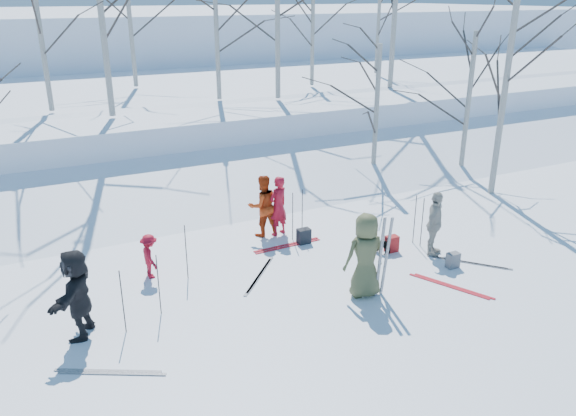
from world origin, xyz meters
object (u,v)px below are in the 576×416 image
skier_red_seated (150,256)px  backpack_grey (453,260)px  skier_red_north (278,206)px  dog (382,244)px  skier_redor_behind (263,206)px  backpack_dark (304,236)px  skier_cream_east (435,224)px  skier_olive_center (365,256)px  skier_grey_west (77,293)px  backpack_red (392,244)px

skier_red_seated → backpack_grey: (6.65, -2.77, -0.34)m
skier_red_north → dog: 2.97m
skier_redor_behind → skier_red_seated: skier_redor_behind is taller
skier_red_north → skier_red_seated: bearing=-6.4°
skier_red_north → dog: size_ratio=3.03×
backpack_dark → skier_red_north: bearing=113.0°
skier_red_north → skier_red_seated: (-3.74, -0.93, -0.30)m
skier_redor_behind → skier_cream_east: size_ratio=1.02×
skier_olive_center → skier_cream_east: skier_olive_center is taller
dog → skier_redor_behind: bearing=-72.9°
skier_red_seated → skier_cream_east: size_ratio=0.64×
skier_redor_behind → backpack_dark: skier_redor_behind is taller
backpack_grey → backpack_dark: 3.84m
backpack_grey → skier_grey_west: bearing=173.1°
skier_cream_east → skier_red_seated: bearing=127.3°
skier_grey_west → backpack_grey: size_ratio=4.73×
backpack_dark → skier_redor_behind: bearing=127.3°
skier_red_north → backpack_red: size_ratio=3.97×
skier_grey_west → backpack_grey: 8.51m
skier_red_north → backpack_grey: (2.91, -3.70, -0.64)m
skier_olive_center → skier_cream_east: 2.87m
skier_cream_east → backpack_dark: size_ratio=4.17×
skier_red_north → dog: skier_red_north is taller
skier_redor_behind → skier_cream_east: skier_redor_behind is taller
skier_grey_west → dog: (7.38, 0.46, -0.67)m
skier_red_seated → backpack_red: bearing=-106.3°
backpack_grey → skier_red_seated: bearing=157.4°
skier_olive_center → backpack_dark: 3.10m
backpack_red → skier_red_seated: bearing=166.9°
skier_red_north → dog: (1.87, -2.22, -0.60)m
skier_grey_west → backpack_dark: bearing=133.2°
skier_red_north → skier_redor_behind: bearing=-40.9°
skier_red_north → skier_redor_behind: size_ratio=0.98×
skier_olive_center → skier_red_north: size_ratio=1.14×
skier_red_seated → dog: bearing=-106.3°
skier_redor_behind → backpack_dark: size_ratio=4.27×
skier_grey_west → skier_red_seated: bearing=160.4°
dog → backpack_grey: dog is taller
backpack_grey → backpack_dark: bearing=131.7°
skier_redor_behind → backpack_dark: (0.75, -0.98, -0.65)m
skier_olive_center → skier_grey_west: size_ratio=1.06×
skier_redor_behind → skier_grey_west: size_ratio=0.95×
dog → backpack_grey: 1.80m
backpack_grey → skier_olive_center: bearing=-177.0°
skier_red_seated → skier_redor_behind: bearing=-75.4°
skier_cream_east → skier_red_north: bearing=99.3°
skier_redor_behind → skier_grey_west: skier_grey_west is taller
skier_olive_center → backpack_grey: size_ratio=5.01×
skier_grey_west → backpack_red: skier_grey_west is taller
skier_redor_behind → dog: 3.34m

